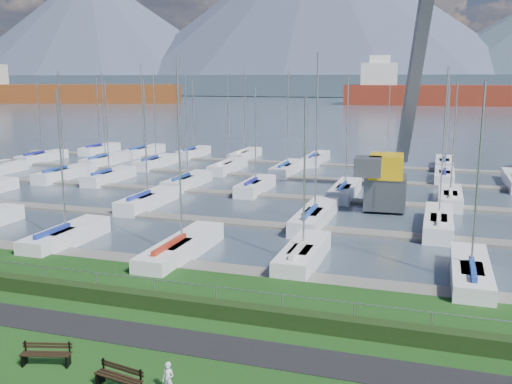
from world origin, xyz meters
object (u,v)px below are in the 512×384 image
at_px(crane, 395,139).
at_px(bench_right, 119,377).
at_px(bench_left, 46,354).
at_px(person, 168,375).

bearing_deg(crane, bench_right, -104.70).
bearing_deg(crane, bench_left, -110.70).
distance_m(bench_right, person, 1.66).
height_order(person, crane, crane).
bearing_deg(crane, person, -101.95).
distance_m(bench_left, bench_right, 3.40).
bearing_deg(bench_left, crane, 57.53).
bearing_deg(bench_right, person, 22.17).
distance_m(person, crane, 32.05).
bearing_deg(bench_right, crane, 89.41).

